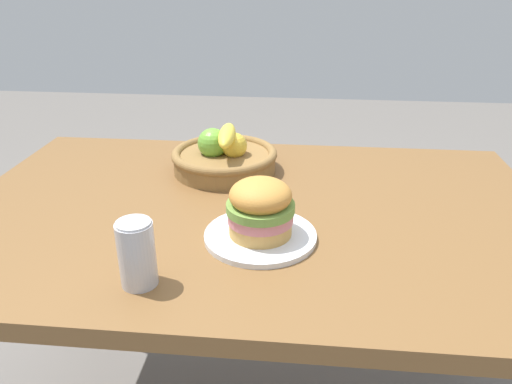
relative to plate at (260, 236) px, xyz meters
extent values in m
cube|color=brown|center=(-0.03, 0.14, -0.03)|extent=(1.40, 0.90, 0.04)
cylinder|color=brown|center=(-0.65, 0.51, -0.40)|extent=(0.07, 0.07, 0.71)
cylinder|color=brown|center=(0.59, 0.51, -0.40)|extent=(0.07, 0.07, 0.71)
cylinder|color=white|center=(0.00, 0.00, 0.00)|extent=(0.24, 0.24, 0.01)
cylinder|color=tan|center=(0.00, 0.00, 0.02)|extent=(0.13, 0.13, 0.03)
cylinder|color=#C67075|center=(0.00, 0.00, 0.05)|extent=(0.14, 0.14, 0.02)
cylinder|color=olive|center=(0.00, 0.00, 0.07)|extent=(0.14, 0.14, 0.02)
ellipsoid|color=gold|center=(0.00, 0.00, 0.09)|extent=(0.13, 0.13, 0.07)
cylinder|color=silver|center=(-0.20, -0.18, 0.05)|extent=(0.07, 0.07, 0.12)
cylinder|color=silver|center=(-0.20, -0.18, 0.12)|extent=(0.06, 0.06, 0.00)
cylinder|color=olive|center=(-0.13, 0.36, 0.02)|extent=(0.28, 0.28, 0.05)
torus|color=olive|center=(-0.13, 0.36, 0.04)|extent=(0.29, 0.29, 0.02)
sphere|color=gold|center=(-0.10, 0.36, 0.07)|extent=(0.07, 0.07, 0.07)
sphere|color=#6BAD38|center=(-0.16, 0.36, 0.07)|extent=(0.08, 0.08, 0.08)
ellipsoid|color=yellow|center=(-0.12, 0.34, 0.10)|extent=(0.06, 0.17, 0.05)
camera|label=1|loc=(0.08, -0.89, 0.52)|focal=34.39mm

